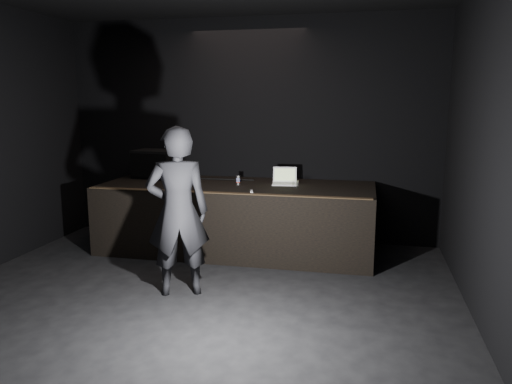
{
  "coord_description": "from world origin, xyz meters",
  "views": [
    {
      "loc": [
        1.85,
        -4.29,
        2.23
      ],
      "look_at": [
        0.39,
        2.3,
        0.98
      ],
      "focal_mm": 35.0,
      "sensor_mm": 36.0,
      "label": 1
    }
  ],
  "objects_px": {
    "beer_can": "(238,180)",
    "person": "(178,212)",
    "stage_riser": "(237,218)",
    "laptop": "(285,180)",
    "stage_monitor": "(156,164)"
  },
  "relations": [
    {
      "from": "stage_monitor",
      "to": "person",
      "type": "bearing_deg",
      "value": -55.37
    },
    {
      "from": "stage_monitor",
      "to": "beer_can",
      "type": "height_order",
      "value": "stage_monitor"
    },
    {
      "from": "stage_riser",
      "to": "beer_can",
      "type": "distance_m",
      "value": 0.57
    },
    {
      "from": "stage_riser",
      "to": "laptop",
      "type": "distance_m",
      "value": 0.91
    },
    {
      "from": "stage_monitor",
      "to": "laptop",
      "type": "xyz_separation_m",
      "value": [
        2.11,
        -0.16,
        -0.16
      ]
    },
    {
      "from": "stage_riser",
      "to": "person",
      "type": "xyz_separation_m",
      "value": [
        -0.22,
        -1.8,
        0.48
      ]
    },
    {
      "from": "beer_can",
      "to": "person",
      "type": "bearing_deg",
      "value": -98.09
    },
    {
      "from": "person",
      "to": "beer_can",
      "type": "bearing_deg",
      "value": -119.81
    },
    {
      "from": "laptop",
      "to": "person",
      "type": "distance_m",
      "value": 2.2
    },
    {
      "from": "laptop",
      "to": "stage_monitor",
      "type": "bearing_deg",
      "value": 168.76
    },
    {
      "from": "stage_riser",
      "to": "stage_monitor",
      "type": "relative_size",
      "value": 5.64
    },
    {
      "from": "stage_monitor",
      "to": "beer_can",
      "type": "bearing_deg",
      "value": -9.66
    },
    {
      "from": "stage_riser",
      "to": "stage_monitor",
      "type": "height_order",
      "value": "stage_monitor"
    },
    {
      "from": "stage_monitor",
      "to": "laptop",
      "type": "height_order",
      "value": "stage_monitor"
    },
    {
      "from": "stage_riser",
      "to": "laptop",
      "type": "bearing_deg",
      "value": 16.84
    }
  ]
}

